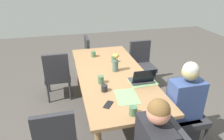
% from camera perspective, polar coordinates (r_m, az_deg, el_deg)
% --- Properties ---
extents(ground_plane, '(10.00, 10.00, 0.00)m').
position_cam_1_polar(ground_plane, '(3.50, 0.00, -11.97)').
color(ground_plane, '#4C4742').
extents(dining_table, '(2.32, 1.00, 0.75)m').
position_cam_1_polar(dining_table, '(3.13, 0.00, -1.97)').
color(dining_table, '#9E754C').
rests_on(dining_table, ground_plane).
extents(chair_far_left_near, '(0.44, 0.44, 0.90)m').
position_cam_1_polar(chair_far_left_near, '(2.93, 19.14, -9.90)').
color(chair_far_left_near, '#2D2D33').
rests_on(chair_far_left_near, ground_plane).
extents(person_far_left_near, '(0.36, 0.40, 1.19)m').
position_cam_1_polar(person_far_left_near, '(2.83, 18.97, -10.50)').
color(person_far_left_near, '#2D2D33').
rests_on(person_far_left_near, ground_plane).
extents(chair_near_left_far, '(0.44, 0.44, 0.90)m').
position_cam_1_polar(chair_near_left_far, '(3.78, -14.75, -0.93)').
color(chair_near_left_far, '#2D2D33').
rests_on(chair_near_left_far, ground_plane).
extents(chair_far_right_near, '(0.44, 0.44, 0.90)m').
position_cam_1_polar(chair_far_right_near, '(4.16, 8.05, 2.18)').
color(chair_far_right_near, '#2D2D33').
rests_on(chair_far_right_near, ground_plane).
extents(chair_near_right_mid, '(0.44, 0.44, 0.90)m').
position_cam_1_polar(chair_near_right_mid, '(2.42, -14.99, -17.72)').
color(chair_near_right_mid, '#2D2D33').
rests_on(chair_near_right_mid, ground_plane).
extents(chair_head_left_right_far, '(0.44, 0.44, 0.90)m').
position_cam_1_polar(chair_head_left_right_far, '(4.49, -5.27, 4.09)').
color(chair_head_left_right_far, '#2D2D33').
rests_on(chair_head_left_right_far, ground_plane).
extents(flower_vase, '(0.10, 0.10, 0.29)m').
position_cam_1_polar(flower_vase, '(3.10, 0.98, 2.05)').
color(flower_vase, '#4C6B60').
rests_on(flower_vase, dining_table).
extents(placemat_far_left_near, '(0.28, 0.37, 0.00)m').
position_cam_1_polar(placemat_far_left_near, '(2.88, 8.39, -3.22)').
color(placemat_far_left_near, '#7FAD70').
rests_on(placemat_far_left_near, dining_table).
extents(placemat_head_right_left_mid, '(0.38, 0.28, 0.00)m').
position_cam_1_polar(placemat_head_right_left_mid, '(2.54, 4.07, -7.29)').
color(placemat_head_right_left_mid, '#7FAD70').
rests_on(placemat_head_right_left_mid, dining_table).
extents(laptop_far_left_near, '(0.22, 0.32, 0.21)m').
position_cam_1_polar(laptop_far_left_near, '(2.86, 8.27, -2.51)').
color(laptop_far_left_near, '#38383D').
rests_on(laptop_far_left_near, dining_table).
extents(coffee_mug_near_left, '(0.08, 0.08, 0.10)m').
position_cam_1_polar(coffee_mug_near_left, '(3.69, -5.10, 4.36)').
color(coffee_mug_near_left, '#47704C').
rests_on(coffee_mug_near_left, dining_table).
extents(coffee_mug_near_right, '(0.08, 0.08, 0.08)m').
position_cam_1_polar(coffee_mug_near_right, '(2.63, -2.10, -5.00)').
color(coffee_mug_near_right, '#232328').
rests_on(coffee_mug_near_right, dining_table).
extents(coffee_mug_centre_left, '(0.09, 0.09, 0.10)m').
position_cam_1_polar(coffee_mug_centre_left, '(2.23, 5.80, -11.00)').
color(coffee_mug_centre_left, '#47704C').
rests_on(coffee_mug_centre_left, dining_table).
extents(coffee_mug_centre_right, '(0.08, 0.08, 0.10)m').
position_cam_1_polar(coffee_mug_centre_right, '(2.80, -3.08, -2.66)').
color(coffee_mug_centre_right, '#47704C').
rests_on(coffee_mug_centre_right, dining_table).
extents(coffee_mug_far_left, '(0.08, 0.08, 0.11)m').
position_cam_1_polar(coffee_mug_far_left, '(3.45, 0.51, 2.96)').
color(coffee_mug_far_left, '#47704C').
rests_on(coffee_mug_far_left, dining_table).
extents(phone_black, '(0.16, 0.15, 0.01)m').
position_cam_1_polar(phone_black, '(2.39, -1.02, -9.44)').
color(phone_black, black).
rests_on(phone_black, dining_table).
extents(phone_silver, '(0.16, 0.09, 0.01)m').
position_cam_1_polar(phone_silver, '(2.33, 11.44, -11.13)').
color(phone_silver, silver).
rests_on(phone_silver, dining_table).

